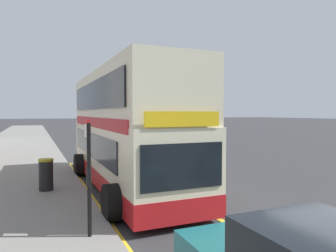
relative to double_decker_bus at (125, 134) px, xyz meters
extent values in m
plane|color=#333335|center=(2.46, 24.35, -2.06)|extent=(260.00, 260.00, 0.00)
cube|color=gray|center=(-4.54, 24.35, -1.99)|extent=(6.00, 76.00, 0.14)
cube|color=beige|center=(0.01, 0.01, -0.71)|extent=(2.42, 10.18, 2.30)
cube|color=beige|center=(0.01, 0.01, 1.39)|extent=(2.40, 9.98, 1.90)
cube|color=red|center=(0.01, 0.01, -1.56)|extent=(2.44, 10.20, 0.60)
cube|color=#B2191E|center=(0.01, 0.01, 0.46)|extent=(2.45, 9.37, 0.36)
cube|color=black|center=(-1.22, 0.41, -0.41)|extent=(0.04, 8.15, 0.90)
cube|color=black|center=(-1.22, 0.01, 1.44)|extent=(0.04, 8.96, 1.00)
cube|color=black|center=(0.01, -5.10, -0.46)|extent=(2.13, 0.04, 1.10)
cube|color=yellow|center=(0.01, -5.10, 0.66)|extent=(1.94, 0.04, 0.36)
cylinder|color=black|center=(-1.29, -3.65, -1.56)|extent=(0.56, 1.00, 1.00)
cylinder|color=black|center=(1.31, -3.65, -1.56)|extent=(0.56, 1.00, 1.00)
cylinder|color=black|center=(-1.29, 2.81, -1.56)|extent=(0.56, 1.00, 1.00)
cylinder|color=black|center=(1.31, 2.81, -1.56)|extent=(0.56, 1.00, 1.00)
cube|color=yellow|center=(-1.46, 0.16, -2.06)|extent=(0.16, 12.99, 0.01)
cube|color=yellow|center=(1.31, 0.16, -2.06)|extent=(0.16, 12.99, 0.01)
cube|color=yellow|center=(-0.07, 6.58, -2.06)|extent=(2.94, 0.16, 0.01)
cylinder|color=black|center=(-2.13, -4.78, -0.67)|extent=(0.09, 0.09, 2.50)
cube|color=silver|center=(-2.13, -4.52, 0.40)|extent=(0.05, 0.42, 0.30)
cube|color=red|center=(-2.13, -4.52, 0.60)|extent=(0.05, 0.42, 0.10)
cube|color=black|center=(-2.13, -4.68, -0.62)|extent=(0.06, 0.28, 0.40)
cube|color=#196066|center=(7.38, 28.28, -1.40)|extent=(1.76, 4.20, 0.72)
cube|color=black|center=(7.38, 28.18, -0.74)|extent=(1.52, 1.90, 0.60)
cylinder|color=black|center=(6.45, 29.58, -1.76)|extent=(0.22, 0.60, 0.60)
cylinder|color=black|center=(8.32, 29.58, -1.76)|extent=(0.22, 0.60, 0.60)
cylinder|color=black|center=(6.45, 26.98, -1.76)|extent=(0.22, 0.60, 0.60)
cylinder|color=black|center=(8.32, 26.98, -1.76)|extent=(0.22, 0.60, 0.60)
cube|color=slate|center=(5.48, 41.93, -1.40)|extent=(1.76, 4.20, 0.72)
cube|color=black|center=(5.48, 41.83, -0.74)|extent=(1.52, 1.90, 0.60)
cylinder|color=black|center=(4.54, 43.23, -1.76)|extent=(0.22, 0.60, 0.60)
cylinder|color=black|center=(6.41, 43.23, -1.76)|extent=(0.22, 0.60, 0.60)
cylinder|color=black|center=(4.54, 40.63, -1.76)|extent=(0.22, 0.60, 0.60)
cylinder|color=black|center=(6.41, 40.63, -1.76)|extent=(0.22, 0.60, 0.60)
cylinder|color=black|center=(-2.86, -0.01, -1.41)|extent=(0.48, 0.48, 1.03)
cylinder|color=#A5991E|center=(-2.86, -0.01, -0.85)|extent=(0.50, 0.50, 0.08)
camera|label=1|loc=(-3.22, -11.72, 0.80)|focal=33.52mm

